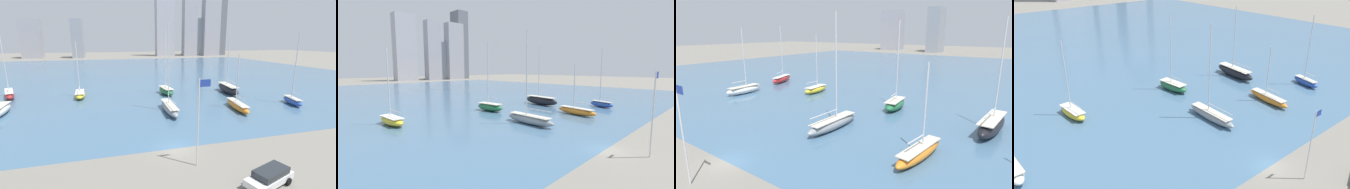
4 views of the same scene
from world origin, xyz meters
TOP-DOWN VIEW (x-y plane):
  - ground_plane at (0.00, 0.00)m, footprint 500.00×500.00m
  - harbor_water at (0.00, 70.00)m, footprint 180.00×140.00m
  - flag_pole at (1.12, -4.15)m, footprint 1.24×0.14m
  - sailboat_black at (21.19, 24.90)m, footprint 3.43×10.64m
  - sailboat_yellow at (-13.61, 29.50)m, footprint 2.71×7.22m
  - sailboat_orange at (15.90, 12.13)m, footprint 3.02×9.09m
  - sailboat_green at (6.12, 27.61)m, footprint 3.17×7.26m
  - sailboat_blue at (28.59, 12.26)m, footprint 3.23×6.44m
  - sailboat_gray at (3.15, 13.90)m, footprint 2.33×10.03m

SIDE VIEW (x-z plane):
  - ground_plane at x=0.00m, z-range 0.00..0.00m
  - harbor_water at x=0.00m, z-range 0.00..0.00m
  - sailboat_orange at x=15.90m, z-range -4.30..5.91m
  - sailboat_yellow at x=-13.61m, z-range -5.48..7.17m
  - sailboat_gray at x=3.15m, z-range -6.92..8.75m
  - sailboat_blue at x=28.59m, z-range -6.15..7.99m
  - sailboat_green at x=6.12m, z-range -6.51..8.48m
  - sailboat_black at x=21.19m, z-range -6.35..8.64m
  - flag_pole at x=1.12m, z-range 0.46..9.61m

